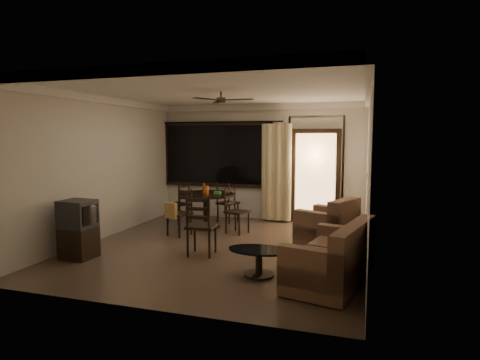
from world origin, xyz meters
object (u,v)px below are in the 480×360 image
(dining_table, at_px, (206,201))
(side_chair, at_px, (202,237))
(dining_chair_north, at_px, (228,210))
(tv_cabinet, at_px, (78,229))
(sofa, at_px, (334,260))
(armchair, at_px, (330,228))
(dining_chair_west, at_px, (179,211))
(dining_chair_east, at_px, (237,220))
(coffee_table, at_px, (259,258))
(dining_chair_south, at_px, (179,221))

(dining_table, distance_m, side_chair, 2.10)
(dining_chair_north, bearing_deg, tv_cabinet, 85.82)
(sofa, bearing_deg, armchair, 110.30)
(dining_table, distance_m, dining_chair_north, 0.85)
(dining_chair_west, height_order, sofa, dining_chair_west)
(tv_cabinet, distance_m, armchair, 4.34)
(dining_chair_east, bearing_deg, dining_chair_north, 46.76)
(dining_chair_east, relative_size, coffee_table, 1.05)
(dining_chair_south, height_order, tv_cabinet, tv_cabinet)
(sofa, bearing_deg, dining_chair_north, 141.84)
(armchair, bearing_deg, coffee_table, -91.42)
(dining_chair_north, height_order, tv_cabinet, tv_cabinet)
(coffee_table, bearing_deg, side_chair, 149.14)
(dining_table, relative_size, dining_chair_south, 1.30)
(dining_table, relative_size, armchair, 1.05)
(dining_chair_west, xyz_separation_m, coffee_table, (2.70, -2.93, -0.02))
(dining_chair_north, distance_m, sofa, 4.40)
(dining_chair_north, height_order, coffee_table, dining_chair_north)
(dining_table, bearing_deg, tv_cabinet, -113.38)
(dining_chair_west, distance_m, dining_chair_north, 1.15)
(dining_chair_east, distance_m, coffee_table, 2.65)
(tv_cabinet, distance_m, side_chair, 2.04)
(dining_chair_west, relative_size, sofa, 0.55)
(dining_chair_north, xyz_separation_m, sofa, (2.72, -3.46, 0.06))
(dining_chair_north, height_order, sofa, dining_chair_north)
(dining_table, distance_m, coffee_table, 3.29)
(dining_table, distance_m, dining_chair_south, 0.91)
(dining_table, bearing_deg, sofa, -42.49)
(armchair, bearing_deg, dining_chair_south, -157.12)
(dining_table, height_order, sofa, dining_table)
(coffee_table, bearing_deg, armchair, 64.98)
(tv_cabinet, bearing_deg, dining_chair_east, 53.28)
(dining_chair_west, height_order, dining_chair_east, same)
(dining_chair_east, distance_m, armchair, 2.04)
(dining_chair_north, bearing_deg, side_chair, 117.79)
(dining_chair_west, bearing_deg, armchair, 90.64)
(dining_chair_west, bearing_deg, side_chair, 52.23)
(coffee_table, bearing_deg, dining_table, 125.43)
(dining_chair_south, relative_size, sofa, 0.55)
(sofa, relative_size, coffee_table, 1.92)
(dining_chair_east, relative_size, sofa, 0.55)
(dining_chair_north, relative_size, tv_cabinet, 0.98)
(coffee_table, bearing_deg, tv_cabinet, -179.11)
(tv_cabinet, xyz_separation_m, coffee_table, (3.07, 0.05, -0.22))
(dining_chair_west, bearing_deg, tv_cabinet, 10.84)
(dining_table, relative_size, dining_chair_north, 1.30)
(dining_table, relative_size, dining_chair_west, 1.30)
(armchair, xyz_separation_m, coffee_table, (-0.85, -1.82, -0.11))
(dining_chair_east, relative_size, tv_cabinet, 0.98)
(dining_chair_east, xyz_separation_m, tv_cabinet, (-1.97, -2.46, 0.21))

